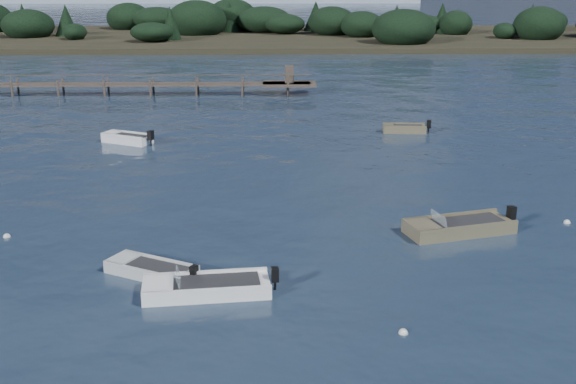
{
  "coord_description": "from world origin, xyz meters",
  "views": [
    {
      "loc": [
        2.6,
        -19.8,
        11.62
      ],
      "look_at": [
        3.24,
        14.0,
        1.0
      ],
      "focal_mm": 45.0,
      "sensor_mm": 36.0,
      "label": 1
    }
  ],
  "objects_px": {
    "dinghy_mid_white_b": "(459,229)",
    "jetty": "(14,85)",
    "tender_far_grey_b": "(404,130)",
    "dinghy_mid_white_a": "(206,290)",
    "tender_far_white": "(128,140)",
    "dinghy_mid_grey": "(152,272)"
  },
  "relations": [
    {
      "from": "tender_far_grey_b",
      "to": "dinghy_mid_white_b",
      "type": "height_order",
      "value": "dinghy_mid_white_b"
    },
    {
      "from": "dinghy_mid_white_a",
      "to": "tender_far_grey_b",
      "type": "relative_size",
      "value": 1.47
    },
    {
      "from": "dinghy_mid_white_a",
      "to": "tender_far_white",
      "type": "relative_size",
      "value": 1.34
    },
    {
      "from": "dinghy_mid_grey",
      "to": "dinghy_mid_white_b",
      "type": "bearing_deg",
      "value": 18.7
    },
    {
      "from": "jetty",
      "to": "dinghy_mid_white_a",
      "type": "bearing_deg",
      "value": -63.33
    },
    {
      "from": "dinghy_mid_white_b",
      "to": "jetty",
      "type": "bearing_deg",
      "value": 131.37
    },
    {
      "from": "tender_far_white",
      "to": "dinghy_mid_grey",
      "type": "distance_m",
      "value": 22.93
    },
    {
      "from": "dinghy_mid_white_b",
      "to": "jetty",
      "type": "relative_size",
      "value": 0.08
    },
    {
      "from": "dinghy_mid_white_a",
      "to": "tender_far_grey_b",
      "type": "xyz_separation_m",
      "value": [
        12.05,
        26.96,
        0.01
      ]
    },
    {
      "from": "tender_far_grey_b",
      "to": "dinghy_mid_white_b",
      "type": "distance_m",
      "value": 20.78
    },
    {
      "from": "dinghy_mid_white_a",
      "to": "dinghy_mid_grey",
      "type": "height_order",
      "value": "dinghy_mid_white_a"
    },
    {
      "from": "dinghy_mid_white_b",
      "to": "tender_far_grey_b",
      "type": "bearing_deg",
      "value": 86.94
    },
    {
      "from": "dinghy_mid_white_a",
      "to": "dinghy_mid_white_b",
      "type": "height_order",
      "value": "dinghy_mid_white_b"
    },
    {
      "from": "dinghy_mid_grey",
      "to": "dinghy_mid_white_b",
      "type": "distance_m",
      "value": 13.98
    },
    {
      "from": "tender_far_grey_b",
      "to": "jetty",
      "type": "distance_m",
      "value": 37.58
    },
    {
      "from": "dinghy_mid_grey",
      "to": "tender_far_grey_b",
      "type": "xyz_separation_m",
      "value": [
        14.35,
        25.23,
        0.03
      ]
    },
    {
      "from": "tender_far_white",
      "to": "dinghy_mid_grey",
      "type": "height_order",
      "value": "tender_far_white"
    },
    {
      "from": "dinghy_mid_white_a",
      "to": "jetty",
      "type": "bearing_deg",
      "value": 116.67
    },
    {
      "from": "tender_far_white",
      "to": "dinghy_mid_white_b",
      "type": "bearing_deg",
      "value": -43.98
    },
    {
      "from": "tender_far_grey_b",
      "to": "dinghy_mid_white_a",
      "type": "bearing_deg",
      "value": -114.08
    },
    {
      "from": "tender_far_white",
      "to": "dinghy_mid_white_b",
      "type": "height_order",
      "value": "dinghy_mid_white_b"
    },
    {
      "from": "tender_far_white",
      "to": "tender_far_grey_b",
      "type": "height_order",
      "value": "tender_far_white"
    }
  ]
}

